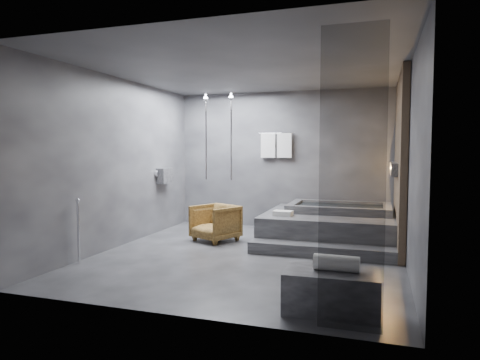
% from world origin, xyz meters
% --- Properties ---
extents(room, '(5.00, 5.04, 2.82)m').
position_xyz_m(room, '(0.40, 0.24, 1.73)').
color(room, '#29292B').
rests_on(room, ground).
extents(tub_deck, '(2.20, 2.00, 0.50)m').
position_xyz_m(tub_deck, '(1.05, 1.45, 0.25)').
color(tub_deck, '#2D2D30').
rests_on(tub_deck, ground).
extents(tub_step, '(2.20, 0.36, 0.18)m').
position_xyz_m(tub_step, '(1.05, 0.27, 0.09)').
color(tub_step, '#2D2D30').
rests_on(tub_step, ground).
extents(concrete_bench, '(0.94, 0.54, 0.41)m').
position_xyz_m(concrete_bench, '(1.44, -1.95, 0.21)').
color(concrete_bench, '#353437').
rests_on(concrete_bench, ground).
extents(driftwood_chair, '(0.93, 0.93, 0.64)m').
position_xyz_m(driftwood_chair, '(-0.87, 0.83, 0.32)').
color(driftwood_chair, '#462E11').
rests_on(driftwood_chair, ground).
extents(rolled_towel, '(0.45, 0.17, 0.16)m').
position_xyz_m(rolled_towel, '(1.49, -1.93, 0.49)').
color(rolled_towel, white).
rests_on(rolled_towel, concrete_bench).
extents(deck_towel, '(0.32, 0.24, 0.08)m').
position_xyz_m(deck_towel, '(0.34, 0.87, 0.54)').
color(deck_towel, silver).
rests_on(deck_towel, tub_deck).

